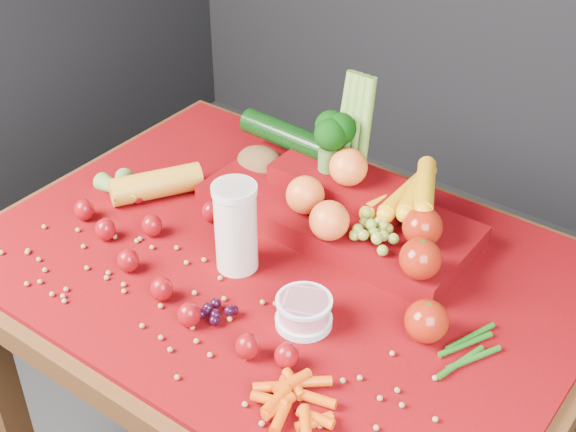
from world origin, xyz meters
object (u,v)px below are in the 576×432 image
Objects in this scene: milk_glass at (236,224)px; yogurt_bowl at (304,311)px; produce_mound at (348,201)px; table at (282,306)px.

milk_glass is 1.80× the size of yogurt_bowl.
yogurt_bowl is at bearing -71.19° from produce_mound.
table is at bearing 139.55° from yogurt_bowl.
milk_glass is at bearing -135.19° from table.
table is at bearing -102.68° from produce_mound.
table is 6.55× the size of milk_glass.
milk_glass reaches higher than table.
milk_glass is at bearing -113.17° from produce_mound.
table is 0.21m from milk_glass.
yogurt_bowl is 0.15× the size of produce_mound.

